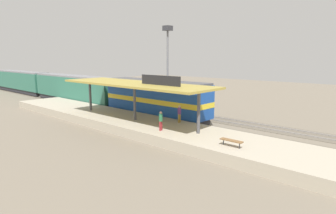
{
  "coord_description": "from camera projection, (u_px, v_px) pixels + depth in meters",
  "views": [
    {
      "loc": [
        -23.79,
        -21.69,
        7.28
      ],
      "look_at": [
        -1.38,
        -1.69,
        2.0
      ],
      "focal_mm": 30.53,
      "sensor_mm": 36.0,
      "label": 1
    }
  ],
  "objects": [
    {
      "name": "freight_car",
      "position": [
        137.0,
        93.0,
        42.46
      ],
      "size": [
        2.8,
        12.0,
        3.54
      ],
      "color": "#28282D",
      "rests_on": "track_far"
    },
    {
      "name": "passenger_carriage_front",
      "position": [
        74.0,
        89.0,
        45.35
      ],
      "size": [
        2.9,
        20.0,
        4.24
      ],
      "color": "#28282D",
      "rests_on": "track_near"
    },
    {
      "name": "track_far",
      "position": [
        189.0,
        115.0,
        36.34
      ],
      "size": [
        3.2,
        110.0,
        0.16
      ],
      "color": "#5F5649",
      "rests_on": "ground"
    },
    {
      "name": "ground_plane",
      "position": [
        176.0,
        118.0,
        34.43
      ],
      "size": [
        120.0,
        120.0,
        0.0
      ],
      "primitive_type": "plane",
      "color": "#706656"
    },
    {
      "name": "track_near",
      "position": [
        165.0,
        121.0,
        32.96
      ],
      "size": [
        3.2,
        110.0,
        0.16
      ],
      "color": "#5F5649",
      "rests_on": "ground"
    },
    {
      "name": "person_waiting",
      "position": [
        179.0,
        113.0,
        28.01
      ],
      "size": [
        0.34,
        0.34,
        1.71
      ],
      "color": "olive",
      "rests_on": "platform"
    },
    {
      "name": "platform",
      "position": [
        135.0,
        124.0,
        29.5
      ],
      "size": [
        6.0,
        44.0,
        0.9
      ],
      "primitive_type": "cube",
      "color": "#A89E89",
      "rests_on": "ground"
    },
    {
      "name": "person_walking",
      "position": [
        161.0,
        120.0,
        24.93
      ],
      "size": [
        0.34,
        0.34,
        1.71
      ],
      "color": "maroon",
      "rests_on": "platform"
    },
    {
      "name": "station_canopy",
      "position": [
        135.0,
        85.0,
        28.74
      ],
      "size": [
        5.2,
        18.0,
        4.7
      ],
      "color": "#47474C",
      "rests_on": "platform"
    },
    {
      "name": "platform_bench",
      "position": [
        231.0,
        141.0,
        20.5
      ],
      "size": [
        0.44,
        1.7,
        0.5
      ],
      "color": "#333338",
      "rests_on": "platform"
    },
    {
      "name": "passenger_carriage_rear",
      "position": [
        21.0,
        81.0,
        58.99
      ],
      "size": [
        2.9,
        20.0,
        4.24
      ],
      "color": "#28282D",
      "rests_on": "track_near"
    },
    {
      "name": "locomotive",
      "position": [
        156.0,
        99.0,
        33.53
      ],
      "size": [
        2.93,
        14.43,
        4.44
      ],
      "color": "#28282D",
      "rests_on": "track_near"
    },
    {
      "name": "light_mast",
      "position": [
        168.0,
        49.0,
        41.55
      ],
      "size": [
        1.1,
        1.1,
        11.7
      ],
      "color": "slate",
      "rests_on": "ground"
    }
  ]
}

